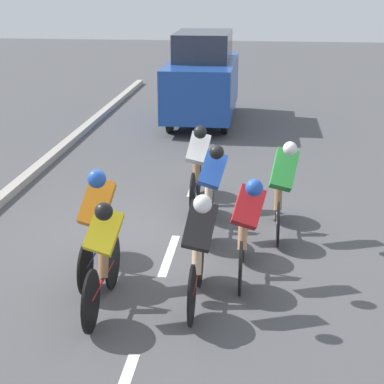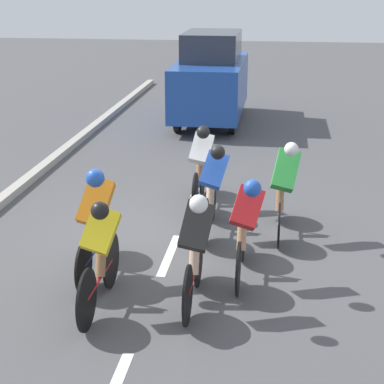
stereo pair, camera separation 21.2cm
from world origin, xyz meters
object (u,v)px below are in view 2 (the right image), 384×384
cyclist_black (195,247)px  support_car (211,78)px  cyclist_blue (212,186)px  cyclist_white (201,163)px  cyclist_orange (96,218)px  cyclist_red (245,225)px  cyclist_green (283,186)px  cyclist_yellow (100,252)px

cyclist_black → support_car: size_ratio=0.40×
cyclist_blue → cyclist_white: (0.33, -1.20, -0.00)m
cyclist_white → cyclist_orange: bearing=71.2°
cyclist_red → cyclist_white: cyclist_white is taller
cyclist_orange → cyclist_red: (-1.88, -0.20, -0.07)m
cyclist_red → support_car: size_ratio=0.41×
cyclist_white → cyclist_green: cyclist_green is taller
cyclist_orange → support_car: support_car is taller
cyclist_orange → cyclist_red: size_ratio=1.00×
cyclist_blue → support_car: bearing=-83.5°
cyclist_yellow → cyclist_green: cyclist_green is taller
cyclist_black → support_car: (0.93, -10.03, 0.38)m
cyclist_red → cyclist_yellow: (1.59, 1.02, -0.01)m
cyclist_orange → cyclist_blue: size_ratio=0.96×
cyclist_green → cyclist_blue: bearing=3.6°
cyclist_green → support_car: support_car is taller
cyclist_orange → cyclist_yellow: (-0.29, 0.82, -0.08)m
cyclist_black → cyclist_white: 3.49m
cyclist_orange → cyclist_red: cyclist_orange is taller
cyclist_orange → cyclist_blue: bearing=-128.1°
cyclist_white → support_car: (0.55, -6.55, 0.40)m
cyclist_red → cyclist_green: cyclist_green is taller
cyclist_yellow → cyclist_black: size_ratio=1.07×
cyclist_blue → cyclist_green: 1.05m
cyclist_white → support_car: support_car is taller
cyclist_red → cyclist_blue: bearing=-68.7°
cyclist_blue → cyclist_yellow: cyclist_blue is taller
cyclist_green → support_car: size_ratio=0.41×
cyclist_blue → cyclist_green: size_ratio=1.02×
cyclist_blue → support_car: (0.88, -7.76, 0.40)m
cyclist_orange → cyclist_black: cyclist_orange is taller
cyclist_black → support_car: 10.08m
support_car → cyclist_blue: bearing=96.5°
cyclist_blue → cyclist_yellow: size_ratio=0.98×
cyclist_orange → cyclist_yellow: bearing=109.2°
cyclist_red → cyclist_yellow: 1.89m
cyclist_orange → cyclist_green: bearing=-143.7°
cyclist_yellow → cyclist_red: bearing=-147.4°
cyclist_orange → cyclist_green: cyclist_orange is taller
cyclist_red → cyclist_green: 1.61m
cyclist_orange → cyclist_red: 1.89m
cyclist_orange → cyclist_yellow: size_ratio=0.95×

